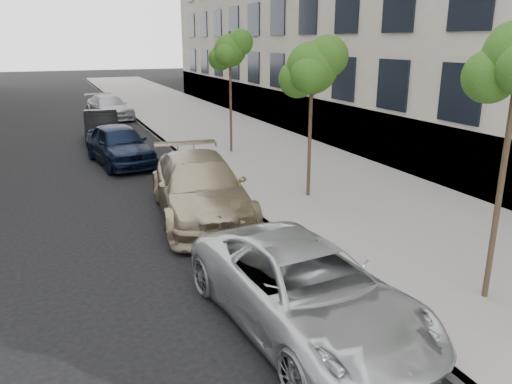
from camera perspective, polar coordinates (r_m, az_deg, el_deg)
sidewalk at (r=29.61m, az=-7.20°, el=8.29°), size 6.40×72.00×0.14m
curb at (r=28.93m, az=-13.22°, el=7.78°), size 0.15×72.00×0.14m
tree_mid at (r=13.99m, az=6.51°, el=13.93°), size 1.74×1.54×4.47m
tree_far at (r=19.90m, az=-2.93°, el=15.84°), size 1.61×1.41×4.75m
minivan at (r=8.08m, az=5.67°, el=-10.99°), size 2.66×5.09×1.37m
suv at (r=13.05m, az=-6.43°, el=0.51°), size 2.88×5.68×1.58m
sedan_blue at (r=19.33m, az=-15.36°, el=5.27°), size 2.35×4.60×1.50m
sedan_black at (r=24.12m, az=-17.24°, el=7.20°), size 1.79×4.29×1.38m
sedan_rear at (r=31.09m, az=-16.44°, el=9.29°), size 2.65×4.96×1.37m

